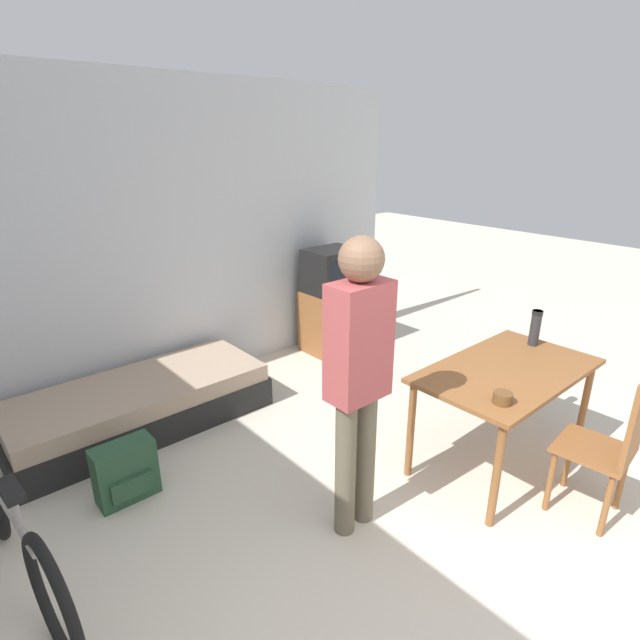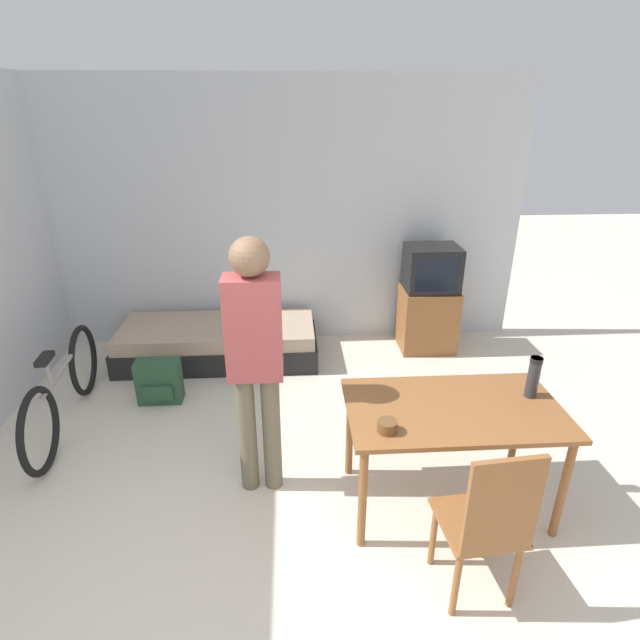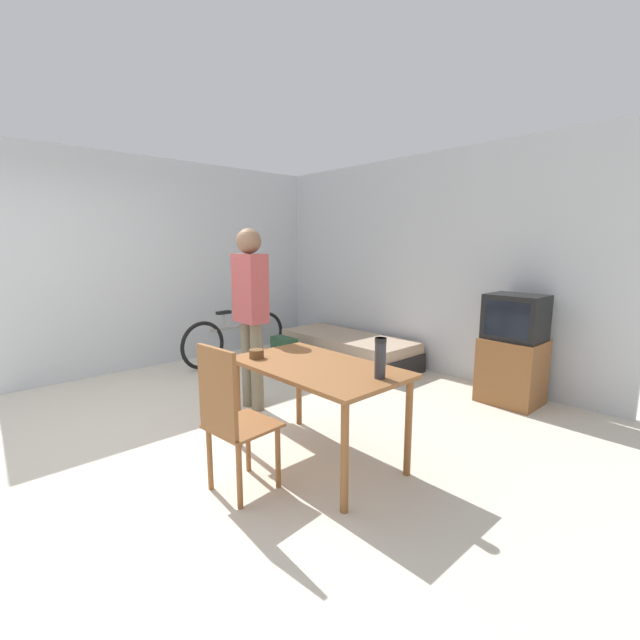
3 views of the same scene
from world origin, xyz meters
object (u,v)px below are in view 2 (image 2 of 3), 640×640
at_px(daybed, 219,342).
at_px(person_standing, 255,352).
at_px(dining_table, 453,419).
at_px(wooden_chair, 489,522).
at_px(mate_bowl, 387,426).
at_px(backpack, 159,381).
at_px(bicycle, 64,390).
at_px(tv, 429,300).
at_px(thermos_flask, 534,375).

distance_m(daybed, person_standing, 2.14).
bearing_deg(dining_table, wooden_chair, -92.38).
height_order(dining_table, mate_bowl, mate_bowl).
xyz_separation_m(daybed, wooden_chair, (1.69, -2.84, 0.36)).
bearing_deg(mate_bowl, backpack, 137.12).
distance_m(bicycle, backpack, 0.74).
xyz_separation_m(dining_table, mate_bowl, (-0.45, -0.22, 0.12)).
distance_m(bicycle, mate_bowl, 2.70).
height_order(daybed, bicycle, bicycle).
distance_m(tv, backpack, 2.78).
bearing_deg(daybed, mate_bowl, -61.57).
relative_size(daybed, bicycle, 1.18).
xyz_separation_m(thermos_flask, mate_bowl, (-0.97, -0.31, -0.11)).
relative_size(daybed, thermos_flask, 7.35).
bearing_deg(wooden_chair, dining_table, 87.62).
relative_size(tv, bicycle, 0.66).
height_order(person_standing, backpack, person_standing).
xyz_separation_m(tv, thermos_flask, (0.05, -2.17, 0.35)).
bearing_deg(daybed, person_standing, -74.65).
height_order(tv, wooden_chair, tv).
bearing_deg(mate_bowl, thermos_flask, 17.76).
bearing_deg(bicycle, tv, 20.64).
height_order(bicycle, backpack, bicycle).
xyz_separation_m(daybed, mate_bowl, (1.27, -2.35, 0.59)).
bearing_deg(backpack, wooden_chair, -44.33).
distance_m(person_standing, thermos_flask, 1.73).
relative_size(person_standing, thermos_flask, 6.47).
height_order(daybed, tv, tv).
bearing_deg(backpack, mate_bowl, -42.88).
distance_m(dining_table, mate_bowl, 0.52).
distance_m(wooden_chair, mate_bowl, 0.69).
bearing_deg(backpack, thermos_flask, -25.39).
bearing_deg(wooden_chair, backpack, 135.67).
xyz_separation_m(tv, bicycle, (-3.26, -1.23, -0.21)).
bearing_deg(person_standing, mate_bowl, -30.98).
distance_m(tv, mate_bowl, 2.65).
distance_m(bicycle, thermos_flask, 3.49).
distance_m(wooden_chair, bicycle, 3.28).
height_order(person_standing, mate_bowl, person_standing).
bearing_deg(thermos_flask, person_standing, 175.31).
height_order(mate_bowl, backpack, mate_bowl).
xyz_separation_m(dining_table, person_standing, (-1.20, 0.23, 0.38)).
bearing_deg(person_standing, dining_table, -10.90).
bearing_deg(wooden_chair, thermos_flask, 56.05).
relative_size(tv, thermos_flask, 4.13).
relative_size(daybed, tv, 1.78).
distance_m(daybed, bicycle, 1.54).
xyz_separation_m(wooden_chair, thermos_flask, (0.54, 0.80, 0.34)).
distance_m(person_standing, backpack, 1.69).
relative_size(thermos_flask, mate_bowl, 2.40).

